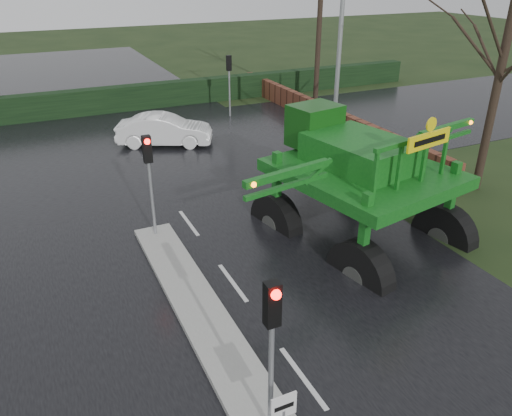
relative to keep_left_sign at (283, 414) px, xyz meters
name	(u,v)px	position (x,y,z in m)	size (l,w,h in m)	color
ground	(303,378)	(1.30, 1.50, -1.06)	(140.00, 140.00, 0.00)	black
road_main	(172,201)	(1.30, 11.50, -1.05)	(14.00, 80.00, 0.02)	black
road_cross	(137,153)	(1.30, 17.50, -1.05)	(80.00, 12.00, 0.02)	black
median_island	(201,313)	(0.00, 4.50, -0.97)	(1.20, 10.00, 0.16)	gray
hedge_row	(105,100)	(1.30, 25.50, -0.31)	(44.00, 0.90, 1.50)	black
brick_wall	(324,115)	(11.80, 17.50, -0.46)	(0.40, 20.00, 1.20)	#592D1E
keep_left_sign	(283,414)	(0.00, 0.00, 0.00)	(0.50, 0.07, 1.35)	gray
traffic_signal_near	(272,329)	(0.00, 0.49, 1.53)	(0.26, 0.33, 3.52)	gray
traffic_signal_mid	(149,165)	(0.00, 8.99, 1.53)	(0.26, 0.33, 3.52)	gray
traffic_signal_far	(229,72)	(7.80, 21.51, 1.53)	(0.26, 0.33, 3.52)	gray
street_light_right	(335,21)	(9.49, 13.50, 4.93)	(3.85, 0.30, 10.00)	gray
tree_right_near	(504,56)	(12.80, 7.50, 4.14)	(5.60, 5.60, 9.64)	black
crop_sprayer	(361,191)	(4.75, 4.52, 1.57)	(9.82, 6.95, 5.57)	black
white_sedan	(166,145)	(2.88, 18.04, -1.06)	(1.61, 4.62, 1.52)	white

